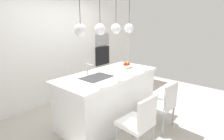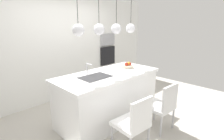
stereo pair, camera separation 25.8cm
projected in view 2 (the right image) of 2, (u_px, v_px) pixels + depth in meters
name	position (u px, v px, depth m)	size (l,w,h in m)	color
floor	(109.00, 118.00, 3.63)	(6.60, 6.60, 0.00)	#BCB7AD
back_wall	(63.00, 48.00, 4.42)	(6.00, 0.10, 2.60)	white
kitchen_island	(108.00, 96.00, 3.50)	(2.07, 0.95, 0.96)	white
sink_basin	(95.00, 77.00, 3.16)	(0.56, 0.40, 0.02)	#2D2D30
faucet	(88.00, 67.00, 3.27)	(0.02, 0.17, 0.22)	silver
fruit_bowl	(128.00, 66.00, 3.79)	(0.26, 0.26, 0.14)	beige
microwave	(107.00, 39.00, 5.36)	(0.54, 0.08, 0.34)	#9E9EA3
oven	(108.00, 56.00, 5.49)	(0.56, 0.08, 0.56)	black
chair_near	(134.00, 122.00, 2.58)	(0.49, 0.48, 0.89)	white
chair_middle	(162.00, 105.00, 3.13)	(0.48, 0.49, 0.89)	silver
pendant_light_left	(78.00, 30.00, 2.73)	(0.19, 0.19, 0.79)	silver
pendant_light_center_left	(99.00, 29.00, 3.02)	(0.19, 0.19, 0.79)	silver
pendant_light_center_right	(116.00, 29.00, 3.31)	(0.19, 0.19, 0.79)	silver
pendant_light_right	(131.00, 28.00, 3.61)	(0.19, 0.19, 0.79)	silver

